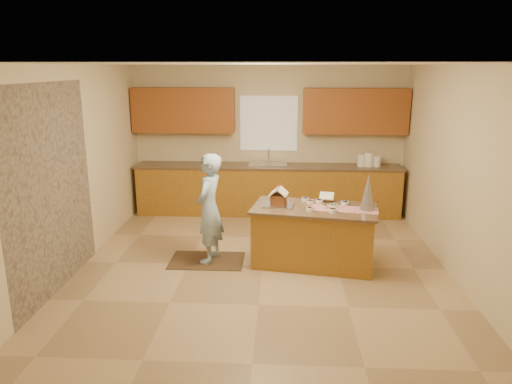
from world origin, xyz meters
TOP-DOWN VIEW (x-y plane):
  - floor at (0.00, 0.00)m, footprint 5.50×5.50m
  - ceiling at (0.00, 0.00)m, footprint 5.50×5.50m
  - wall_back at (0.00, 2.75)m, footprint 5.50×5.50m
  - wall_front at (0.00, -2.75)m, footprint 5.50×5.50m
  - wall_left at (-2.50, 0.00)m, footprint 5.50×5.50m
  - wall_right at (2.50, 0.00)m, footprint 5.50×5.50m
  - stone_accent at (-2.48, -0.80)m, footprint 0.00×2.50m
  - window_curtain at (0.00, 2.72)m, footprint 1.05×0.03m
  - back_counter_base at (0.00, 2.45)m, footprint 4.80×0.60m
  - back_counter_top at (0.00, 2.45)m, footprint 4.85×0.63m
  - upper_cabinet_left at (-1.55, 2.57)m, footprint 1.85×0.35m
  - upper_cabinet_right at (1.55, 2.57)m, footprint 1.85×0.35m
  - sink at (0.00, 2.45)m, footprint 0.70×0.45m
  - faucet at (0.00, 2.63)m, footprint 0.03×0.03m
  - island_base at (0.70, 0.12)m, footprint 1.71×1.06m
  - island_top at (0.70, 0.12)m, footprint 1.79×1.14m
  - table_runner at (1.09, 0.05)m, footprint 0.93×0.47m
  - baking_tray at (0.21, 0.15)m, footprint 0.45×0.37m
  - cookbook at (0.89, 0.43)m, footprint 0.22×0.18m
  - tinsel_tree at (1.39, 0.04)m, footprint 0.23×0.23m
  - rug at (-0.79, 0.12)m, footprint 1.04×0.68m
  - boy at (-0.74, 0.12)m, footprint 0.48×0.62m
  - canister_a at (1.69, 2.45)m, footprint 0.15×0.15m
  - canister_b at (1.82, 2.45)m, footprint 0.17×0.17m
  - canister_c at (1.97, 2.45)m, footprint 0.13×0.13m
  - paper_towel at (-1.09, 2.45)m, footprint 0.11×0.11m
  - gingerbread_house at (0.21, 0.15)m, footprint 0.28×0.29m
  - candy_bowls at (0.81, 0.18)m, footprint 0.64×0.63m

SIDE VIEW (x-z plane):
  - floor at x=0.00m, z-range 0.00..0.00m
  - rug at x=-0.79m, z-range 0.00..0.01m
  - island_base at x=0.70m, z-range 0.00..0.78m
  - back_counter_base at x=0.00m, z-range 0.00..0.88m
  - boy at x=-0.74m, z-range 0.01..1.54m
  - island_top at x=0.70m, z-range 0.78..0.82m
  - table_runner at x=1.09m, z-range 0.82..0.82m
  - baking_tray at x=0.21m, z-range 0.82..0.84m
  - candy_bowls at x=0.81m, z-range 0.82..0.87m
  - sink at x=0.00m, z-range 0.83..0.95m
  - cookbook at x=0.89m, z-range 0.86..0.94m
  - back_counter_top at x=0.00m, z-range 0.88..0.92m
  - gingerbread_house at x=0.21m, z-range 0.81..1.06m
  - canister_c at x=1.97m, z-range 0.92..1.11m
  - canister_a at x=1.69m, z-range 0.92..1.13m
  - paper_towel at x=-1.09m, z-range 0.92..1.15m
  - canister_b at x=1.82m, z-range 0.92..1.17m
  - faucet at x=0.00m, z-range 0.92..1.20m
  - tinsel_tree at x=1.39m, z-range 0.82..1.31m
  - stone_accent at x=-2.48m, z-range 0.00..2.50m
  - wall_back at x=0.00m, z-range 1.35..1.35m
  - wall_front at x=0.00m, z-range 1.35..1.35m
  - wall_left at x=-2.50m, z-range 1.35..1.35m
  - wall_right at x=2.50m, z-range 1.35..1.35m
  - window_curtain at x=0.00m, z-range 1.15..2.15m
  - upper_cabinet_left at x=-1.55m, z-range 1.50..2.30m
  - upper_cabinet_right at x=1.55m, z-range 1.50..2.30m
  - ceiling at x=0.00m, z-range 2.70..2.70m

